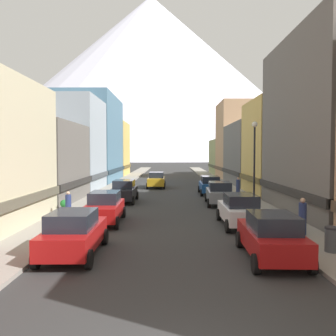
{
  "coord_description": "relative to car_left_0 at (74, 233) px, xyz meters",
  "views": [
    {
      "loc": [
        -0.03,
        -5.74,
        4.06
      ],
      "look_at": [
        -0.26,
        33.68,
        2.29
      ],
      "focal_mm": 37.76,
      "sensor_mm": 36.0,
      "label": 1
    }
  ],
  "objects": [
    {
      "name": "storefront_left_3",
      "position": [
        -7.46,
        23.55,
        3.8
      ],
      "size": [
        7.82,
        8.49,
        9.72
      ],
      "color": "#99A5B2",
      "rests_on": "ground"
    },
    {
      "name": "car_right_2",
      "position": [
        7.6,
        13.55,
        0.0
      ],
      "size": [
        2.23,
        4.47,
        1.78
      ],
      "color": "slate",
      "rests_on": "ground"
    },
    {
      "name": "potted_plant_2",
      "position": [
        -3.2,
        9.36,
        -0.31
      ],
      "size": [
        0.51,
        0.51,
        0.79
      ],
      "color": "#4C4C51",
      "rests_on": "sidewalk_left"
    },
    {
      "name": "sidewalk_right",
      "position": [
        10.05,
        27.08,
        -0.82
      ],
      "size": [
        2.5,
        100.0,
        0.15
      ],
      "primitive_type": "cube",
      "color": "gray",
      "rests_on": "ground"
    },
    {
      "name": "storefront_left_5",
      "position": [
        -8.24,
        47.37,
        3.51
      ],
      "size": [
        9.37,
        9.14,
        9.14
      ],
      "color": "#D8B259",
      "rests_on": "ground"
    },
    {
      "name": "storefront_left_4",
      "position": [
        -8.47,
        35.33,
        4.78
      ],
      "size": [
        9.84,
        13.89,
        11.72
      ],
      "color": "slate",
      "rests_on": "ground"
    },
    {
      "name": "sidewalk_left",
      "position": [
        -2.45,
        27.08,
        -0.82
      ],
      "size": [
        2.5,
        100.0,
        0.15
      ],
      "primitive_type": "cube",
      "color": "gray",
      "rests_on": "ground"
    },
    {
      "name": "pedestrian_2",
      "position": [
        -2.45,
        7.72,
        -0.06
      ],
      "size": [
        0.36,
        0.36,
        1.52
      ],
      "color": "navy",
      "rests_on": "sidewalk_left"
    },
    {
      "name": "car_right_3",
      "position": [
        7.6,
        20.07,
        0.0
      ],
      "size": [
        2.12,
        4.43,
        1.78
      ],
      "color": "#19478C",
      "rests_on": "ground"
    },
    {
      "name": "car_right_1",
      "position": [
        7.6,
        5.56,
        0.0
      ],
      "size": [
        2.07,
        4.41,
        1.78
      ],
      "color": "silver",
      "rests_on": "ground"
    },
    {
      "name": "pedestrian_0",
      "position": [
        10.05,
        18.82,
        -0.02
      ],
      "size": [
        0.36,
        0.36,
        1.59
      ],
      "color": "navy",
      "rests_on": "sidewalk_right"
    },
    {
      "name": "car_right_0",
      "position": [
        7.6,
        -0.47,
        0.0
      ],
      "size": [
        2.17,
        4.45,
        1.78
      ],
      "color": "#9E1111",
      "rests_on": "ground"
    },
    {
      "name": "car_left_0",
      "position": [
        0.0,
        0.0,
        0.0
      ],
      "size": [
        2.12,
        4.43,
        1.78
      ],
      "color": "#9E1111",
      "rests_on": "ground"
    },
    {
      "name": "streetlamp_right",
      "position": [
        9.15,
        8.87,
        3.09
      ],
      "size": [
        0.36,
        0.36,
        5.86
      ],
      "color": "black",
      "rests_on": "sidewalk_right"
    },
    {
      "name": "storefront_right_5",
      "position": [
        15.86,
        50.03,
        2.12
      ],
      "size": [
        9.42,
        9.77,
        6.26
      ],
      "color": "#8C9966",
      "rests_on": "ground"
    },
    {
      "name": "storefront_right_3",
      "position": [
        14.9,
        30.19,
        2.76
      ],
      "size": [
        7.51,
        12.21,
        7.6
      ],
      "color": "#66605B",
      "rests_on": "ground"
    },
    {
      "name": "pedestrian_1",
      "position": [
        10.05,
        2.96,
        0.06
      ],
      "size": [
        0.36,
        0.36,
        1.75
      ],
      "color": "navy",
      "rests_on": "sidewalk_right"
    },
    {
      "name": "car_left_2",
      "position": [
        -0.0,
        14.92,
        0.0
      ],
      "size": [
        2.07,
        4.4,
        1.78
      ],
      "color": "black",
      "rests_on": "ground"
    },
    {
      "name": "storefront_left_2",
      "position": [
        -8.59,
        14.44,
        2.18
      ],
      "size": [
        10.08,
        9.26,
        6.4
      ],
      "color": "#66605B",
      "rests_on": "ground"
    },
    {
      "name": "car_driving_0",
      "position": [
        2.2,
        26.46,
        0.0
      ],
      "size": [
        2.06,
        4.4,
        1.78
      ],
      "color": "#B28419",
      "rests_on": "ground"
    },
    {
      "name": "car_left_1",
      "position": [
        -0.0,
        6.43,
        0.0
      ],
      "size": [
        2.14,
        4.44,
        1.78
      ],
      "color": "#9E1111",
      "rests_on": "ground"
    },
    {
      "name": "trash_bin_right",
      "position": [
        10.15,
        0.1,
        -0.26
      ],
      "size": [
        0.59,
        0.59,
        0.98
      ],
      "color": "#4C5156",
      "rests_on": "sidewalk_right"
    },
    {
      "name": "mountain_backdrop",
      "position": [
        -10.36,
        252.08,
        58.8
      ],
      "size": [
        255.23,
        255.23,
        119.4
      ],
      "primitive_type": "cone",
      "color": "silver",
      "rests_on": "ground"
    },
    {
      "name": "storefront_right_2",
      "position": [
        14.67,
        19.68,
        3.39
      ],
      "size": [
        7.04,
        8.15,
        8.9
      ],
      "color": "#D8B259",
      "rests_on": "ground"
    },
    {
      "name": "storefront_right_4",
      "position": [
        16.14,
        40.69,
        4.73
      ],
      "size": [
        9.97,
        8.78,
        11.61
      ],
      "color": "tan",
      "rests_on": "ground"
    }
  ]
}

